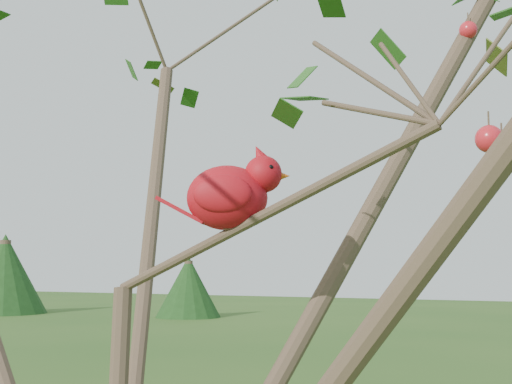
% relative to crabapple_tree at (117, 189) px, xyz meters
% --- Properties ---
extents(crabapple_tree, '(2.35, 2.05, 2.95)m').
position_rel_crabapple_tree_xyz_m(crabapple_tree, '(0.00, 0.00, 0.00)').
color(crabapple_tree, '#463426').
rests_on(crabapple_tree, ground).
extents(cardinal, '(0.22, 0.16, 0.16)m').
position_rel_crabapple_tree_xyz_m(cardinal, '(0.16, 0.11, -0.01)').
color(cardinal, red).
rests_on(cardinal, ground).
extents(distant_trees, '(41.00, 11.20, 3.29)m').
position_rel_crabapple_tree_xyz_m(distant_trees, '(-2.76, 23.99, -0.61)').
color(distant_trees, '#463426').
rests_on(distant_trees, ground).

